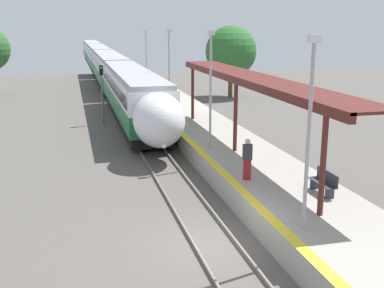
{
  "coord_description": "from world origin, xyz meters",
  "views": [
    {
      "loc": [
        -4.39,
        -14.41,
        7.26
      ],
      "look_at": [
        0.55,
        5.26,
        2.21
      ],
      "focal_mm": 45.0,
      "sensor_mm": 36.0,
      "label": 1
    }
  ],
  "objects_px": {
    "train": "(104,63)",
    "lamppost_near": "(309,123)",
    "platform_bench": "(324,182)",
    "person_waiting": "(247,159)",
    "lamppost_mid": "(211,83)",
    "lamppost_farthest": "(146,57)",
    "railway_signal": "(102,89)",
    "lamppost_far": "(169,66)"
  },
  "relations": [
    {
      "from": "train",
      "to": "lamppost_near",
      "type": "distance_m",
      "value": 52.97
    },
    {
      "from": "platform_bench",
      "to": "lamppost_farthest",
      "type": "relative_size",
      "value": 0.26
    },
    {
      "from": "platform_bench",
      "to": "person_waiting",
      "type": "height_order",
      "value": "person_waiting"
    },
    {
      "from": "person_waiting",
      "to": "railway_signal",
      "type": "distance_m",
      "value": 18.56
    },
    {
      "from": "train",
      "to": "railway_signal",
      "type": "xyz_separation_m",
      "value": [
        -2.22,
        -29.83,
        0.4
      ]
    },
    {
      "from": "railway_signal",
      "to": "lamppost_farthest",
      "type": "xyz_separation_m",
      "value": [
        4.64,
        8.5,
        1.72
      ]
    },
    {
      "from": "lamppost_mid",
      "to": "person_waiting",
      "type": "bearing_deg",
      "value": -89.92
    },
    {
      "from": "railway_signal",
      "to": "person_waiting",
      "type": "bearing_deg",
      "value": -75.49
    },
    {
      "from": "train",
      "to": "platform_bench",
      "type": "relative_size",
      "value": 56.03
    },
    {
      "from": "platform_bench",
      "to": "lamppost_far",
      "type": "xyz_separation_m",
      "value": [
        -2.24,
        18.26,
        2.91
      ]
    },
    {
      "from": "person_waiting",
      "to": "lamppost_mid",
      "type": "relative_size",
      "value": 0.29
    },
    {
      "from": "train",
      "to": "lamppost_far",
      "type": "height_order",
      "value": "lamppost_far"
    },
    {
      "from": "platform_bench",
      "to": "lamppost_farthest",
      "type": "distance_m",
      "value": 29.01
    },
    {
      "from": "railway_signal",
      "to": "lamppost_farthest",
      "type": "height_order",
      "value": "lamppost_farthest"
    },
    {
      "from": "train",
      "to": "lamppost_mid",
      "type": "height_order",
      "value": "lamppost_mid"
    },
    {
      "from": "train",
      "to": "lamppost_mid",
      "type": "distance_m",
      "value": 42.48
    },
    {
      "from": "train",
      "to": "platform_bench",
      "type": "distance_m",
      "value": 50.33
    },
    {
      "from": "lamppost_mid",
      "to": "lamppost_far",
      "type": "bearing_deg",
      "value": 90.0
    },
    {
      "from": "train",
      "to": "person_waiting",
      "type": "distance_m",
      "value": 47.85
    },
    {
      "from": "lamppost_farthest",
      "to": "railway_signal",
      "type": "bearing_deg",
      "value": -118.62
    },
    {
      "from": "lamppost_farthest",
      "to": "train",
      "type": "bearing_deg",
      "value": 96.48
    },
    {
      "from": "person_waiting",
      "to": "lamppost_farthest",
      "type": "xyz_separation_m",
      "value": [
        -0.01,
        26.46,
        2.48
      ]
    },
    {
      "from": "lamppost_far",
      "to": "lamppost_farthest",
      "type": "height_order",
      "value": "same"
    },
    {
      "from": "platform_bench",
      "to": "railway_signal",
      "type": "height_order",
      "value": "railway_signal"
    },
    {
      "from": "platform_bench",
      "to": "railway_signal",
      "type": "distance_m",
      "value": 21.44
    },
    {
      "from": "railway_signal",
      "to": "lamppost_farthest",
      "type": "relative_size",
      "value": 0.73
    },
    {
      "from": "lamppost_far",
      "to": "lamppost_mid",
      "type": "bearing_deg",
      "value": -90.0
    },
    {
      "from": "train",
      "to": "platform_bench",
      "type": "height_order",
      "value": "train"
    },
    {
      "from": "platform_bench",
      "to": "lamppost_mid",
      "type": "bearing_deg",
      "value": 106.12
    },
    {
      "from": "railway_signal",
      "to": "lamppost_far",
      "type": "distance_m",
      "value": 5.34
    },
    {
      "from": "lamppost_mid",
      "to": "lamppost_farthest",
      "type": "distance_m",
      "value": 21.03
    },
    {
      "from": "lamppost_far",
      "to": "lamppost_farthest",
      "type": "relative_size",
      "value": 1.0
    },
    {
      "from": "railway_signal",
      "to": "lamppost_near",
      "type": "relative_size",
      "value": 0.73
    },
    {
      "from": "train",
      "to": "lamppost_mid",
      "type": "relative_size",
      "value": 14.32
    },
    {
      "from": "lamppost_near",
      "to": "lamppost_far",
      "type": "height_order",
      "value": "same"
    },
    {
      "from": "platform_bench",
      "to": "person_waiting",
      "type": "xyz_separation_m",
      "value": [
        -2.23,
        2.32,
        0.43
      ]
    },
    {
      "from": "train",
      "to": "lamppost_far",
      "type": "distance_m",
      "value": 32.0
    },
    {
      "from": "train",
      "to": "lamppost_far",
      "type": "bearing_deg",
      "value": -85.65
    },
    {
      "from": "lamppost_mid",
      "to": "lamppost_farthest",
      "type": "height_order",
      "value": "same"
    },
    {
      "from": "platform_bench",
      "to": "lamppost_far",
      "type": "distance_m",
      "value": 18.63
    },
    {
      "from": "lamppost_near",
      "to": "railway_signal",
      "type": "bearing_deg",
      "value": 101.39
    },
    {
      "from": "platform_bench",
      "to": "lamppost_far",
      "type": "relative_size",
      "value": 0.26
    }
  ]
}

